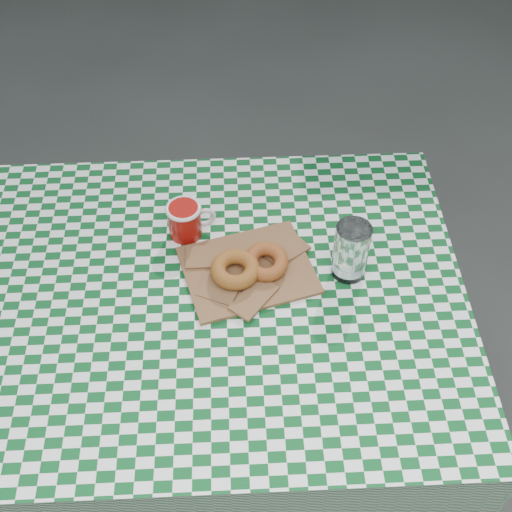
{
  "coord_description": "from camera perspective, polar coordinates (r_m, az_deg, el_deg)",
  "views": [
    {
      "loc": [
        0.3,
        -0.87,
        1.94
      ],
      "look_at": [
        0.32,
        0.12,
        0.79
      ],
      "focal_mm": 48.12,
      "sensor_mm": 36.0,
      "label": 1
    }
  ],
  "objects": [
    {
      "name": "ground",
      "position": [
        2.14,
        -8.78,
        -16.52
      ],
      "size": [
        60.0,
        60.0,
        0.0
      ],
      "primitive_type": "plane",
      "color": "#4D4D48",
      "rests_on": "ground"
    },
    {
      "name": "table",
      "position": [
        1.82,
        -6.47,
        -10.64
      ],
      "size": [
        1.32,
        0.9,
        0.75
      ],
      "primitive_type": "cube",
      "rotation": [
        0.0,
        0.0,
        0.03
      ],
      "color": "brown",
      "rests_on": "ground"
    },
    {
      "name": "tablecloth",
      "position": [
        1.5,
        -7.7,
        -3.38
      ],
      "size": [
        1.34,
        0.92,
        0.01
      ],
      "primitive_type": "cube",
      "rotation": [
        0.0,
        0.0,
        0.03
      ],
      "color": "#0B471C",
      "rests_on": "table"
    },
    {
      "name": "paper_bag",
      "position": [
        1.52,
        -0.66,
        -1.12
      ],
      "size": [
        0.33,
        0.29,
        0.01
      ],
      "primitive_type": "cube",
      "rotation": [
        0.0,
        0.0,
        0.3
      ],
      "color": "brown",
      "rests_on": "tablecloth"
    },
    {
      "name": "bagel_front",
      "position": [
        1.49,
        -1.74,
        -1.13
      ],
      "size": [
        0.13,
        0.13,
        0.03
      ],
      "primitive_type": "torus",
      "rotation": [
        0.0,
        0.0,
        -0.2
      ],
      "color": "#9C5920",
      "rests_on": "paper_bag"
    },
    {
      "name": "bagel_back",
      "position": [
        1.51,
        0.83,
        -0.49
      ],
      "size": [
        0.11,
        0.11,
        0.03
      ],
      "primitive_type": "torus",
      "rotation": [
        0.0,
        0.0,
        0.13
      ],
      "color": "#9A4F1F",
      "rests_on": "paper_bag"
    },
    {
      "name": "coffee_mug",
      "position": [
        1.58,
        -5.95,
        2.95
      ],
      "size": [
        0.18,
        0.18,
        0.09
      ],
      "primitive_type": null,
      "rotation": [
        0.0,
        0.0,
        0.22
      ],
      "color": "#940E09",
      "rests_on": "tablecloth"
    },
    {
      "name": "drinking_glass",
      "position": [
        1.49,
        7.91,
        0.44
      ],
      "size": [
        0.1,
        0.1,
        0.14
      ],
      "primitive_type": "cylinder",
      "rotation": [
        0.0,
        0.0,
        0.34
      ],
      "color": "white",
      "rests_on": "tablecloth"
    }
  ]
}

